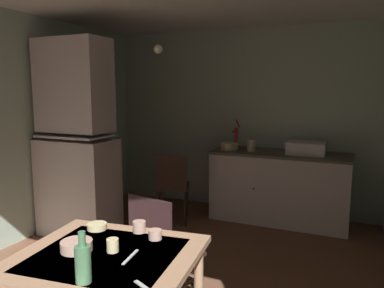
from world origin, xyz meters
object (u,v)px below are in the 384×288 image
Objects in this scene: dining_table at (107,273)px; teacup_mint at (139,227)px; hand_pump at (236,136)px; glass_bottle at (83,262)px; sink_basin at (306,148)px; chair_by_counter at (172,185)px; serving_bowl_wide at (97,226)px; hutch_cabinet at (77,146)px; chair_far_side at (162,253)px; mixing_bowl_counter at (229,146)px.

teacup_mint is (-0.00, 0.34, 0.14)m from dining_table.
hand_pump is 2.75m from teacup_mint.
glass_bottle is at bearing -72.97° from dining_table.
chair_by_counter is (-1.49, -0.62, -0.47)m from sink_basin.
sink_basin is 3.59× the size of serving_bowl_wide.
sink_basin reaches higher than glass_bottle.
glass_bottle reaches higher than teacup_mint.
teacup_mint is at bearing -39.24° from hutch_cabinet.
dining_table is 0.67m from chair_far_side.
chair_by_counter is at bearing 41.79° from hutch_cabinet.
mixing_bowl_counter is 0.25× the size of chair_by_counter.
sink_basin reaches higher than chair_by_counter.
mixing_bowl_counter is 1.81× the size of serving_bowl_wide.
hand_pump is at bearing 58.45° from mixing_bowl_counter.
dining_table is (-0.67, -3.02, -0.29)m from sink_basin.
hand_pump is 3.10m from dining_table.
sink_basin reaches higher than chair_far_side.
mixing_bowl_counter reaches higher than chair_far_side.
serving_bowl_wide is 0.51× the size of glass_bottle.
hutch_cabinet is 2.49× the size of chair_by_counter.
hutch_cabinet is at bearing -149.68° from sink_basin.
sink_basin is 0.50× the size of chair_by_counter.
sink_basin is 2.77m from teacup_mint.
mixing_bowl_counter is at bearing 96.07° from teacup_mint.
mixing_bowl_counter is at bearing 90.23° from serving_bowl_wide.
glass_bottle is (0.09, -0.62, 0.06)m from teacup_mint.
dining_table is at bearing -45.62° from hutch_cabinet.
hand_pump is 0.17m from mixing_bowl_counter.
dining_table is 12.85× the size of teacup_mint.
chair_far_side is 0.44m from teacup_mint.
sink_basin is at bearing 80.04° from glass_bottle.
chair_by_counter is (0.81, 0.73, -0.54)m from hutch_cabinet.
teacup_mint is at bearing -68.29° from chair_by_counter.
chair_far_side reaches higher than teacup_mint.
hand_pump is 0.38× the size of dining_table.
mixing_bowl_counter reaches higher than dining_table.
glass_bottle is (0.36, -0.55, 0.08)m from serving_bowl_wide.
hutch_cabinet is 9.82× the size of mixing_bowl_counter.
chair_by_counter is 2.22m from serving_bowl_wide.
hand_pump is 3.18× the size of serving_bowl_wide.
glass_bottle is at bearing -84.70° from hand_pump.
hutch_cabinet reaches higher than hand_pump.
chair_far_side reaches higher than chair_by_counter.
chair_far_side is at bearing -65.33° from chair_by_counter.
teacup_mint is at bearing 90.48° from dining_table.
hutch_cabinet is 1.99m from chair_far_side.
hutch_cabinet is 1.97m from serving_bowl_wide.
teacup_mint is (0.82, -2.06, 0.32)m from chair_by_counter.
sink_basin is at bearing 30.32° from hutch_cabinet.
sink_basin is 1.98× the size of mixing_bowl_counter.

